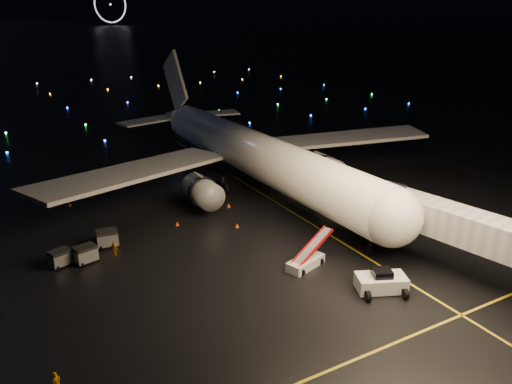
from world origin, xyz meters
TOP-DOWN VIEW (x-y plane):
  - ground at (0.00, 300.00)m, footprint 2000.00×2000.00m
  - lane_centre at (12.00, 15.00)m, footprint 0.25×80.00m
  - airliner at (11.87, 27.77)m, footprint 61.23×58.33m
  - pushback_tug at (8.85, -3.80)m, footprint 4.92×3.84m
  - belt_loader at (5.45, 3.02)m, footprint 6.31×3.40m
  - crew_a at (-18.40, -3.05)m, footprint 0.75×0.70m
  - crew_c at (-10.11, 14.58)m, footprint 0.86×0.96m
  - safety_cone_0 at (3.98, 14.66)m, footprint 0.45×0.45m
  - safety_cone_1 at (5.91, 20.65)m, footprint 0.47×0.47m
  - safety_cone_2 at (-1.85, 18.51)m, footprint 0.48×0.48m
  - safety_cone_3 at (-11.55, 31.02)m, footprint 0.43×0.43m
  - ferris_wheel at (170.00, 720.00)m, footprint 49.33×16.80m
  - taxiway_lights at (0.00, 106.00)m, footprint 164.00×92.00m
  - baggage_cart_0 at (-10.16, 17.06)m, footprint 2.35×1.80m
  - baggage_cart_1 at (-15.21, 15.06)m, footprint 2.30×1.93m
  - baggage_cart_2 at (-12.93, 14.56)m, footprint 2.37×1.93m

SIDE VIEW (x-z plane):
  - ground at x=0.00m, z-range 0.00..0.00m
  - lane_centre at x=12.00m, z-range 0.00..0.02m
  - taxiway_lights at x=0.00m, z-range 0.00..0.36m
  - safety_cone_3 at x=-11.55m, z-range 0.00..0.45m
  - safety_cone_0 at x=3.98m, z-range 0.00..0.50m
  - safety_cone_2 at x=-1.85m, z-range 0.00..0.51m
  - safety_cone_1 at x=5.91m, z-range 0.00..0.53m
  - crew_c at x=-10.11m, z-range 0.00..1.57m
  - baggage_cart_1 at x=-15.21m, z-range 0.00..1.66m
  - crew_a at x=-18.40m, z-range 0.00..1.72m
  - baggage_cart_2 at x=-12.93m, z-range 0.00..1.76m
  - baggage_cart_0 at x=-10.16m, z-range 0.00..1.83m
  - pushback_tug at x=8.85m, z-range 0.00..2.08m
  - belt_loader at x=5.45m, z-range 0.00..2.95m
  - airliner at x=11.87m, z-range 0.00..16.91m
  - ferris_wheel at x=170.00m, z-range 0.00..52.00m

